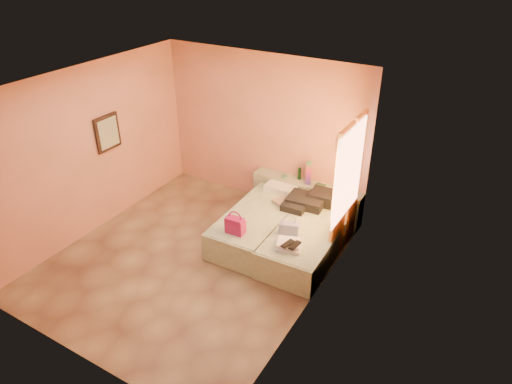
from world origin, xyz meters
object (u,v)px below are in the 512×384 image
Objects in this scene: headboard_ledge at (306,199)px; blue_handbag at (289,229)px; magenta_handbag at (235,225)px; towel_stack at (289,245)px; water_bottle at (299,174)px; green_book at (320,185)px; bed_right at (308,240)px; bed_left at (259,224)px; flower_vase at (348,188)px.

blue_handbag reaches higher than headboard_ledge.
magenta_handbag is 0.83× the size of towel_stack.
water_bottle reaches higher than green_book.
bed_right is 0.72m from towel_stack.
headboard_ledge is at bearing 68.78° from bed_left.
towel_stack is (0.26, -1.72, -0.11)m from green_book.
bed_right is 12.49× the size of green_book.
flower_vase reaches higher than water_bottle.
green_book is 1.40m from blue_handbag.
water_bottle reaches higher than magenta_handbag.
bed_left is 6.85× the size of magenta_handbag.
bed_right is 9.13× the size of water_bottle.
flower_vase is at bearing 39.83° from bed_left.
headboard_ledge is 5.86× the size of towel_stack.
headboard_ledge is 1.79m from towel_stack.
flower_vase is 0.87× the size of blue_handbag.
magenta_handbag reaches higher than blue_handbag.
bed_left is at bearing 135.30° from blue_handbag.
water_bottle reaches higher than bed_left.
flower_vase is 1.42m from blue_handbag.
water_bottle reaches higher than towel_stack.
blue_handbag is (0.09, -1.40, -0.07)m from green_book.
headboard_ledge is 7.02× the size of magenta_handbag.
magenta_handbag is (-0.39, -1.76, 0.31)m from headboard_ledge.
water_bottle is 1.54m from blue_handbag.
bed_right is (0.52, -1.05, -0.08)m from headboard_ledge.
water_bottle reaches higher than headboard_ledge.
green_book is 0.54m from flower_vase.
water_bottle is at bearing 80.84° from magenta_handbag.
headboard_ledge reaches higher than bed_left.
headboard_ledge reaches higher than towel_stack.
headboard_ledge is at bearing 74.74° from magenta_handbag.
water_bottle is 0.96m from flower_vase.
towel_stack is (0.17, -0.32, -0.05)m from blue_handbag.
bed_left is at bearing 143.42° from towel_stack.
blue_handbag is (0.72, 0.38, -0.04)m from magenta_handbag.
towel_stack is at bearing 0.97° from magenta_handbag.
flower_vase reaches higher than bed_right.
bed_right is 0.52m from blue_handbag.
bed_left is 0.85m from blue_handbag.
bed_right is 6.72× the size of blue_handbag.
blue_handbag reaches higher than bed_left.
headboard_ledge is 12.80× the size of green_book.
towel_stack is at bearing -93.46° from bed_right.
blue_handbag is at bearing -108.19° from flower_vase.
bed_left is at bearing -138.61° from flower_vase.
headboard_ledge is at bearing -18.39° from water_bottle.
towel_stack is (-0.27, -1.66, -0.23)m from flower_vase.
blue_handbag is at bearing -26.56° from bed_left.
blue_handbag is 0.85× the size of towel_stack.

